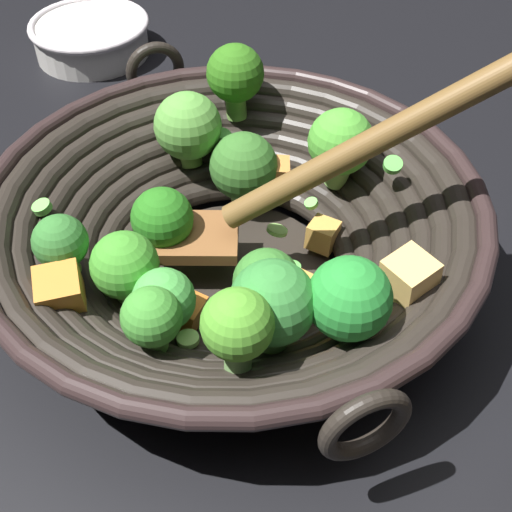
% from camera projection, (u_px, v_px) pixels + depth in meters
% --- Properties ---
extents(ground_plane, '(4.00, 4.00, 0.00)m').
position_uv_depth(ground_plane, '(235.00, 278.00, 0.53)').
color(ground_plane, black).
extents(wok, '(0.37, 0.40, 0.20)m').
position_uv_depth(wok, '(234.00, 226.00, 0.49)').
color(wok, black).
rests_on(wok, ground).
extents(prep_bowl, '(0.14, 0.14, 0.04)m').
position_uv_depth(prep_bowl, '(91.00, 36.00, 0.77)').
color(prep_bowl, silver).
rests_on(prep_bowl, ground).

